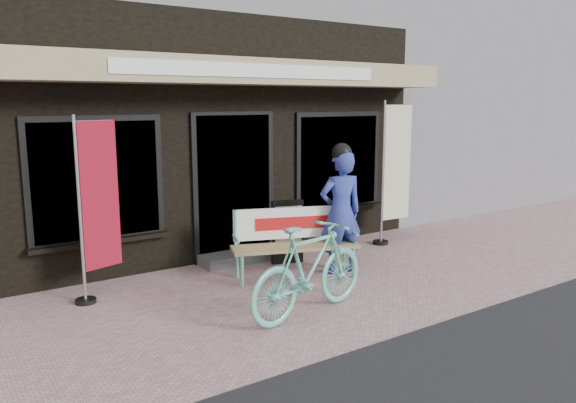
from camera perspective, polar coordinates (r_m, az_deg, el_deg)
ground at (r=7.03m, az=2.57°, el=-9.38°), size 70.00×70.00×0.00m
storefront at (r=11.02m, az=-13.38°, el=13.24°), size 7.00×6.77×6.00m
neighbor_right_near at (r=16.51m, az=15.19°, el=11.40°), size 10.00×7.00×5.60m
bench at (r=7.60m, az=0.60°, el=-3.60°), size 1.75×0.99×0.93m
person at (r=7.71m, az=5.38°, el=-0.85°), size 0.70×0.54×1.80m
bicycle at (r=6.23m, az=2.21°, el=-6.92°), size 1.80×0.80×1.05m
nobori_red at (r=6.98m, az=-18.87°, el=-0.40°), size 0.65×0.32×2.21m
nobori_cream at (r=9.43m, az=10.74°, el=3.12°), size 0.70×0.28×2.37m
menu_stand at (r=8.20m, az=-0.05°, el=-3.03°), size 0.47×0.22×0.93m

